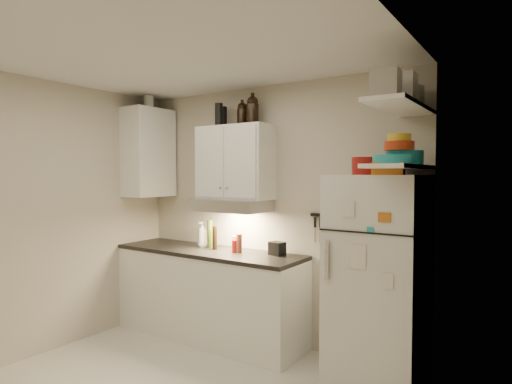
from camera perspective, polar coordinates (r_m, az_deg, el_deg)
The scene contains 35 objects.
ceiling at distance 3.32m, azimuth -12.99°, elevation 18.15°, with size 3.20×3.00×0.02m, color silver.
back_wall at distance 4.39m, azimuth 1.73°, elevation -2.91°, with size 3.20×0.02×2.60m, color beige.
left_wall at distance 4.52m, azimuth -26.96°, elevation -3.02°, with size 0.02×3.00×2.60m, color beige.
right_wall at distance 2.34m, azimuth 15.73°, elevation -7.67°, with size 0.02×3.00×2.60m, color beige.
base_cabinet at distance 4.62m, azimuth -6.36°, elevation -13.52°, with size 2.10×0.60×0.88m, color white.
countertop at distance 4.52m, azimuth -6.39°, elevation -7.90°, with size 2.10×0.62×0.04m, color black.
upper_cabinet at distance 4.40m, azimuth -2.81°, elevation 3.95°, with size 0.80×0.33×0.75m, color white.
side_cabinet at distance 5.07m, azimuth -14.14°, elevation 5.08°, with size 0.33×0.55×1.00m, color white.
range_hood at distance 4.35m, azimuth -3.31°, elevation -1.77°, with size 0.76×0.46×0.12m, color silver.
fridge at distance 3.62m, azimuth 15.95°, elevation -11.37°, with size 0.70×0.68×1.70m, color silver.
shelf_hi at distance 3.37m, azimuth 18.79°, elevation 10.71°, with size 0.30×0.95×0.03m, color white.
shelf_lo at distance 3.33m, azimuth 18.69°, elevation 3.21°, with size 0.30×0.95×0.03m, color white.
knife_strip at distance 4.04m, azimuth 9.99°, elevation -3.12°, with size 0.42×0.02×0.03m, color black.
dutch_oven at distance 3.50m, azimuth 14.59°, elevation 3.37°, with size 0.24×0.24×0.14m, color maroon.
book_stack at distance 3.29m, azimuth 17.28°, elevation 2.98°, with size 0.22×0.27×0.09m, color #C26518.
spice_jar at distance 3.43m, azimuth 15.17°, elevation 2.97°, with size 0.05×0.05×0.09m, color silver.
stock_pot at distance 3.66m, azimuth 19.60°, elevation 11.67°, with size 0.25×0.25×0.18m, color silver.
tin_a at distance 3.37m, azimuth 18.64°, elevation 12.86°, with size 0.22×0.20×0.22m, color #AAAAAD.
tin_b at distance 3.02m, azimuth 16.93°, elevation 13.70°, with size 0.18×0.18×0.18m, color #AAAAAD.
bowl_teal at distance 3.52m, azimuth 19.20°, elevation 4.30°, with size 0.28×0.28×0.11m, color teal.
bowl_orange at distance 3.44m, azimuth 18.54°, elevation 5.85°, with size 0.22×0.22×0.07m, color #BB3011.
bowl_yellow at distance 3.44m, azimuth 18.55°, elevation 6.86°, with size 0.17×0.17×0.06m, color gold.
plates at distance 3.27m, azimuth 17.64°, elevation 4.10°, with size 0.27×0.27×0.07m, color teal.
growler_a at distance 4.47m, azimuth -1.86°, elevation 10.35°, with size 0.11×0.11×0.25m, color black, non-canonical shape.
growler_b at distance 4.36m, azimuth -0.47°, elevation 10.86°, with size 0.13×0.13×0.30m, color black, non-canonical shape.
thermos_a at distance 4.48m, azimuth -4.97°, elevation 10.23°, with size 0.08×0.08×0.24m, color black.
thermos_b at distance 4.62m, azimuth -4.37°, elevation 9.91°, with size 0.08×0.08×0.22m, color black.
side_jar at distance 5.10m, azimuth -14.08°, elevation 11.55°, with size 0.11×0.11×0.15m, color silver.
soap_bottle at distance 4.67m, azimuth -7.20°, elevation -5.45°, with size 0.12×0.12×0.30m, color white.
pepper_mill at distance 4.30m, azimuth -2.27°, elevation -6.86°, with size 0.06×0.06×0.19m, color brown.
oil_bottle at distance 4.61m, azimuth -6.19°, elevation -5.58°, with size 0.06×0.06×0.29m, color #3F5916.
vinegar_bottle at distance 4.50m, azimuth -5.51°, elevation -6.11°, with size 0.05×0.05×0.24m, color black.
clear_bottle at distance 4.36m, azimuth -2.91°, elevation -6.92°, with size 0.05×0.05×0.16m, color silver.
red_jar at distance 4.32m, azimuth -2.82°, elevation -7.25°, with size 0.06×0.06×0.12m, color maroon.
caddy at distance 4.18m, azimuth 2.82°, elevation -7.54°, with size 0.15×0.11×0.13m, color black.
Camera 1 is at (2.32, -2.19, 1.70)m, focal length 30.00 mm.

